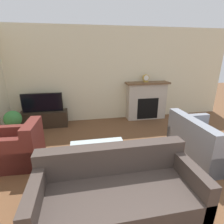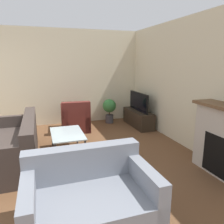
{
  "view_description": "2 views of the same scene",
  "coord_description": "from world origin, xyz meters",
  "px_view_note": "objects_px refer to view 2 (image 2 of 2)",
  "views": [
    {
      "loc": [
        -0.61,
        -0.51,
        1.99
      ],
      "look_at": [
        -0.0,
        2.68,
        0.89
      ],
      "focal_mm": 28.0,
      "sensor_mm": 36.0,
      "label": 1
    },
    {
      "loc": [
        3.86,
        1.72,
        1.81
      ],
      "look_at": [
        0.14,
        2.97,
        0.89
      ],
      "focal_mm": 35.0,
      "sensor_mm": 36.0,
      "label": 2
    }
  ],
  "objects_px": {
    "tv": "(139,102)",
    "armchair_by_window": "(75,119)",
    "couch_sectional": "(14,147)",
    "potted_plant": "(109,108)",
    "coffee_table": "(67,135)",
    "couch_loveseat": "(90,202)"
  },
  "relations": [
    {
      "from": "couch_sectional",
      "to": "tv",
      "type": "bearing_deg",
      "value": 114.13
    },
    {
      "from": "armchair_by_window",
      "to": "coffee_table",
      "type": "height_order",
      "value": "armchair_by_window"
    },
    {
      "from": "armchair_by_window",
      "to": "couch_loveseat",
      "type": "bearing_deg",
      "value": 86.54
    },
    {
      "from": "couch_sectional",
      "to": "couch_loveseat",
      "type": "bearing_deg",
      "value": 25.92
    },
    {
      "from": "couch_sectional",
      "to": "potted_plant",
      "type": "height_order",
      "value": "couch_sectional"
    },
    {
      "from": "tv",
      "to": "armchair_by_window",
      "type": "height_order",
      "value": "tv"
    },
    {
      "from": "couch_sectional",
      "to": "couch_loveseat",
      "type": "xyz_separation_m",
      "value": [
        1.97,
        0.96,
        0.0
      ]
    },
    {
      "from": "couch_loveseat",
      "to": "armchair_by_window",
      "type": "relative_size",
      "value": 1.5
    },
    {
      "from": "coffee_table",
      "to": "potted_plant",
      "type": "height_order",
      "value": "potted_plant"
    },
    {
      "from": "tv",
      "to": "armchair_by_window",
      "type": "xyz_separation_m",
      "value": [
        -0.18,
        -1.76,
        -0.4
      ]
    },
    {
      "from": "armchair_by_window",
      "to": "couch_sectional",
      "type": "bearing_deg",
      "value": 52.25
    },
    {
      "from": "couch_loveseat",
      "to": "tv",
      "type": "bearing_deg",
      "value": 57.11
    },
    {
      "from": "tv",
      "to": "potted_plant",
      "type": "relative_size",
      "value": 1.49
    },
    {
      "from": "armchair_by_window",
      "to": "potted_plant",
      "type": "xyz_separation_m",
      "value": [
        -0.38,
        1.08,
        0.15
      ]
    },
    {
      "from": "tv",
      "to": "armchair_by_window",
      "type": "distance_m",
      "value": 1.82
    },
    {
      "from": "coffee_table",
      "to": "tv",
      "type": "bearing_deg",
      "value": 120.63
    },
    {
      "from": "couch_sectional",
      "to": "coffee_table",
      "type": "xyz_separation_m",
      "value": [
        -0.13,
        0.98,
        0.09
      ]
    },
    {
      "from": "couch_loveseat",
      "to": "armchair_by_window",
      "type": "xyz_separation_m",
      "value": [
        -3.55,
        0.42,
        0.01
      ]
    },
    {
      "from": "couch_loveseat",
      "to": "coffee_table",
      "type": "height_order",
      "value": "couch_loveseat"
    },
    {
      "from": "couch_sectional",
      "to": "coffee_table",
      "type": "bearing_deg",
      "value": 97.42
    },
    {
      "from": "tv",
      "to": "couch_loveseat",
      "type": "relative_size",
      "value": 0.77
    },
    {
      "from": "tv",
      "to": "armchair_by_window",
      "type": "relative_size",
      "value": 1.15
    }
  ]
}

